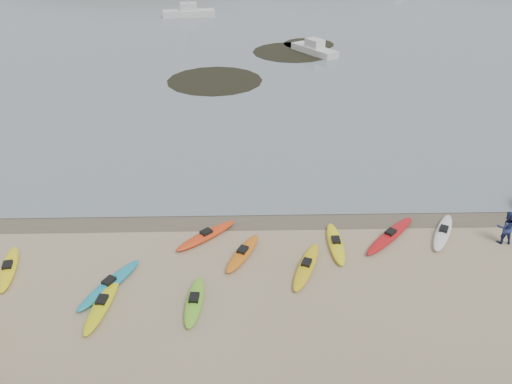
{
  "coord_description": "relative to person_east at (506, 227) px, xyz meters",
  "views": [
    {
      "loc": [
        -0.54,
        -22.72,
        14.74
      ],
      "look_at": [
        0.0,
        0.0,
        1.5
      ],
      "focal_mm": 35.0,
      "sensor_mm": 36.0,
      "label": 1
    }
  ],
  "objects": [
    {
      "name": "person_east",
      "position": [
        0.0,
        0.0,
        0.0
      ],
      "size": [
        0.91,
        0.74,
        1.78
      ],
      "primitive_type": "imported",
      "rotation": [
        0.0,
        0.0,
        3.06
      ],
      "color": "navy",
      "rests_on": "ground"
    },
    {
      "name": "kayaks",
      "position": [
        -12.92,
        -1.36,
        -0.72
      ],
      "size": [
        22.89,
        8.5,
        0.34
      ],
      "color": "teal",
      "rests_on": "ground"
    },
    {
      "name": "ground",
      "position": [
        -12.24,
        2.7,
        -0.89
      ],
      "size": [
        600.0,
        600.0,
        0.0
      ],
      "primitive_type": "plane",
      "color": "tan",
      "rests_on": "ground"
    },
    {
      "name": "kelp_mats",
      "position": [
        -10.34,
        33.05,
        -0.86
      ],
      "size": [
        18.12,
        21.39,
        0.04
      ],
      "color": "black",
      "rests_on": "water"
    },
    {
      "name": "wet_sand",
      "position": [
        -12.24,
        2.4,
        -0.88
      ],
      "size": [
        60.0,
        60.0,
        0.0
      ],
      "primitive_type": "plane",
      "color": "brown",
      "rests_on": "ground"
    }
  ]
}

